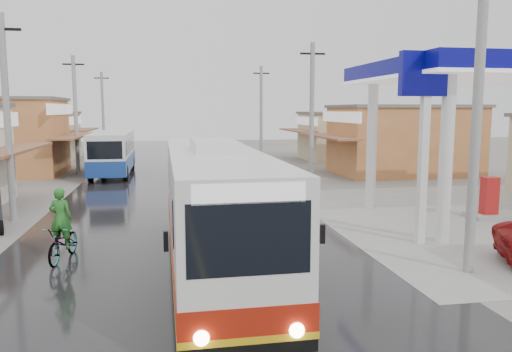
# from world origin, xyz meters

# --- Properties ---
(ground) EXTENTS (120.00, 120.00, 0.00)m
(ground) POSITION_xyz_m (0.00, 0.00, 0.00)
(ground) COLOR slate
(ground) RESTS_ON ground
(road) EXTENTS (12.00, 90.00, 0.02)m
(road) POSITION_xyz_m (0.00, 15.00, 0.01)
(road) COLOR black
(road) RESTS_ON ground
(centre_line) EXTENTS (0.15, 90.00, 0.01)m
(centre_line) POSITION_xyz_m (0.00, 15.00, 0.02)
(centre_line) COLOR #D8CC4C
(centre_line) RESTS_ON road
(shopfronts_right) EXTENTS (11.00, 44.00, 4.80)m
(shopfronts_right) POSITION_xyz_m (15.00, 12.00, 0.00)
(shopfronts_right) COLOR beige
(shopfronts_right) RESTS_ON ground
(utility_poles_left) EXTENTS (1.60, 50.00, 8.00)m
(utility_poles_left) POSITION_xyz_m (-7.00, 16.00, 0.00)
(utility_poles_left) COLOR gray
(utility_poles_left) RESTS_ON ground
(utility_poles_right) EXTENTS (1.60, 36.00, 8.00)m
(utility_poles_right) POSITION_xyz_m (7.00, 15.00, 0.00)
(utility_poles_right) COLOR gray
(utility_poles_right) RESTS_ON ground
(coach_bus) EXTENTS (2.72, 11.42, 3.56)m
(coach_bus) POSITION_xyz_m (0.30, 1.56, 1.72)
(coach_bus) COLOR silver
(coach_bus) RESTS_ON road
(second_bus) EXTENTS (2.35, 8.66, 2.87)m
(second_bus) POSITION_xyz_m (-4.51, 22.53, 1.55)
(second_bus) COLOR silver
(second_bus) RESTS_ON road
(cyclist) EXTENTS (1.07, 2.13, 2.19)m
(cyclist) POSITION_xyz_m (-3.97, 3.08, 0.72)
(cyclist) COLOR black
(cyclist) RESTS_ON ground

